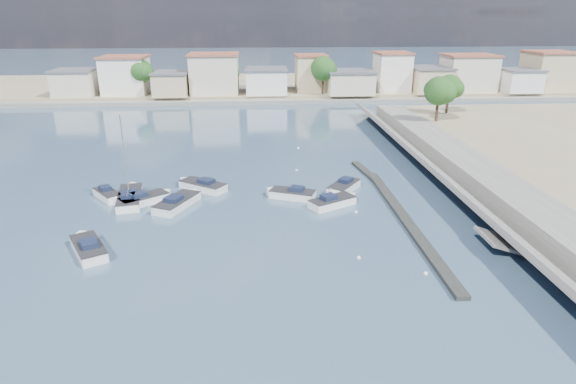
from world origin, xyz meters
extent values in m
plane|color=#2D435B|center=(0.00, 40.00, 0.00)|extent=(400.00, 400.00, 0.00)
cube|color=slate|center=(18.50, 13.00, 0.90)|extent=(5.00, 90.00, 1.80)
cube|color=slate|center=(14.15, 13.00, 0.90)|extent=(4.17, 90.00, 2.86)
cube|color=slate|center=(14.00, 4.00, 0.40)|extent=(5.31, 3.50, 1.94)
cube|color=black|center=(7.00, 10.00, 0.17)|extent=(1.00, 26.00, 0.35)
cube|color=black|center=(6.50, 24.00, 0.15)|extent=(2.00, 8.05, 0.30)
cube|color=gray|center=(0.00, 92.00, 0.70)|extent=(160.00, 40.00, 1.40)
cube|color=slate|center=(0.00, 71.00, 0.40)|extent=(160.00, 2.50, 0.80)
cube|color=beige|center=(-44.00, 76.00, 3.90)|extent=(8.00, 8.00, 5.00)
cube|color=#595960|center=(-44.00, 76.00, 6.58)|extent=(8.48, 8.48, 0.35)
cube|color=white|center=(-34.00, 78.00, 5.15)|extent=(9.00, 9.00, 7.50)
cube|color=#99513D|center=(-34.00, 78.00, 9.08)|extent=(9.54, 9.54, 0.35)
cube|color=#CAB58B|center=(-24.00, 75.00, 3.65)|extent=(7.00, 8.00, 4.50)
cube|color=#595960|center=(-24.00, 75.00, 6.08)|extent=(7.42, 8.48, 0.35)
cube|color=beige|center=(-15.00, 77.00, 5.40)|extent=(10.00, 9.00, 8.00)
cube|color=#99513D|center=(-15.00, 77.00, 9.58)|extent=(10.60, 9.54, 0.35)
cube|color=white|center=(-4.00, 76.00, 3.90)|extent=(8.50, 8.50, 5.00)
cube|color=#595960|center=(-4.00, 76.00, 6.58)|extent=(9.01, 9.01, 0.35)
cube|color=#CAB58B|center=(6.00, 79.00, 5.15)|extent=(6.50, 7.50, 7.50)
cube|color=#99513D|center=(6.00, 79.00, 9.08)|extent=(6.89, 7.95, 0.35)
cube|color=beige|center=(14.00, 75.00, 3.65)|extent=(9.50, 9.00, 4.50)
cube|color=#595960|center=(14.00, 75.00, 6.08)|extent=(10.07, 9.54, 0.35)
cube|color=white|center=(24.00, 78.00, 5.40)|extent=(7.00, 8.00, 8.00)
cube|color=#99513D|center=(24.00, 78.00, 9.58)|extent=(7.42, 8.48, 0.35)
cube|color=#CAB58B|center=(32.00, 76.00, 3.90)|extent=(8.00, 9.00, 5.00)
cube|color=#595960|center=(32.00, 76.00, 6.58)|extent=(8.48, 9.54, 0.35)
cube|color=beige|center=(41.00, 77.00, 5.15)|extent=(10.50, 8.50, 7.50)
cube|color=#99513D|center=(41.00, 77.00, 9.08)|extent=(11.13, 9.01, 0.35)
cube|color=white|center=(52.00, 75.00, 3.65)|extent=(7.50, 7.50, 4.50)
cube|color=#595960|center=(52.00, 75.00, 6.08)|extent=(7.95, 7.95, 0.35)
cube|color=#CAB58B|center=(60.00, 78.00, 5.40)|extent=(9.00, 9.50, 8.00)
cube|color=#99513D|center=(60.00, 78.00, 9.58)|extent=(9.54, 10.07, 0.35)
cylinder|color=#38281E|center=(-30.00, 75.00, 3.09)|extent=(0.44, 0.44, 3.38)
sphere|color=#194216|center=(-30.00, 75.00, 6.43)|extent=(4.80, 4.80, 4.80)
sphere|color=#194216|center=(-29.10, 74.40, 6.20)|extent=(3.60, 3.60, 3.60)
sphere|color=#194216|center=(-30.75, 75.45, 6.58)|extent=(3.30, 3.30, 3.30)
cylinder|color=#38281E|center=(-12.00, 78.00, 2.86)|extent=(0.44, 0.44, 2.93)
sphere|color=#194216|center=(-12.00, 78.00, 5.75)|extent=(4.16, 4.16, 4.16)
sphere|color=#194216|center=(-11.22, 77.48, 5.56)|extent=(3.12, 3.12, 3.12)
sphere|color=#194216|center=(-12.65, 78.39, 5.88)|extent=(2.86, 2.86, 2.86)
cylinder|color=#38281E|center=(8.00, 74.00, 3.20)|extent=(0.44, 0.44, 3.60)
sphere|color=#194216|center=(8.00, 74.00, 6.76)|extent=(5.12, 5.12, 5.12)
sphere|color=#194216|center=(8.96, 73.36, 6.52)|extent=(3.84, 3.84, 3.84)
sphere|color=#194216|center=(7.20, 74.48, 6.92)|extent=(3.52, 3.52, 3.52)
cylinder|color=#38281E|center=(24.00, 77.00, 2.97)|extent=(0.44, 0.44, 3.15)
sphere|color=#194216|center=(24.00, 77.00, 6.09)|extent=(4.48, 4.48, 4.48)
sphere|color=#194216|center=(24.84, 76.44, 5.88)|extent=(3.36, 3.36, 3.36)
sphere|color=#194216|center=(23.30, 77.42, 6.23)|extent=(3.08, 3.08, 3.08)
cylinder|color=#38281E|center=(40.00, 76.00, 2.75)|extent=(0.44, 0.44, 2.70)
sphere|color=#194216|center=(40.00, 76.00, 5.42)|extent=(3.84, 3.84, 3.84)
sphere|color=#194216|center=(40.72, 75.52, 5.24)|extent=(2.88, 2.88, 2.88)
sphere|color=#194216|center=(39.40, 76.36, 5.54)|extent=(2.64, 2.64, 2.64)
cylinder|color=#38281E|center=(22.00, 44.00, 3.38)|extent=(0.44, 0.44, 3.15)
sphere|color=#194216|center=(22.00, 44.00, 6.49)|extent=(4.48, 4.48, 4.48)
sphere|color=#194216|center=(22.84, 43.44, 6.28)|extent=(3.36, 3.36, 3.36)
sphere|color=#194216|center=(21.30, 44.42, 6.63)|extent=(3.08, 3.08, 3.08)
cylinder|color=#38281E|center=(26.00, 50.00, 3.26)|extent=(0.44, 0.44, 2.93)
sphere|color=#194216|center=(26.00, 50.00, 6.15)|extent=(4.16, 4.16, 4.16)
sphere|color=#194216|center=(26.78, 49.48, 5.96)|extent=(3.12, 3.12, 3.12)
sphere|color=#194216|center=(25.35, 50.39, 6.29)|extent=(2.86, 2.86, 2.86)
cube|color=white|center=(-19.86, 5.63, 0.30)|extent=(4.07, 5.21, 1.00)
cube|color=white|center=(-20.88, 7.46, 0.30)|extent=(1.67, 1.67, 1.00)
cube|color=#262628|center=(-19.86, 5.63, 0.80)|extent=(4.10, 5.23, 0.08)
cube|color=#1A233D|center=(-19.62, 5.20, 1.04)|extent=(1.76, 1.86, 0.48)
cube|color=white|center=(-17.74, 16.12, 0.30)|extent=(4.89, 4.37, 1.00)
cube|color=white|center=(-16.15, 17.34, 0.30)|extent=(1.51, 1.51, 1.00)
cube|color=#262628|center=(-17.74, 16.12, 0.80)|extent=(4.91, 4.40, 0.08)
cube|color=#1A233D|center=(-18.12, 15.84, 1.04)|extent=(1.84, 1.79, 0.48)
cube|color=white|center=(-12.25, 19.77, 0.30)|extent=(5.37, 4.61, 1.00)
cube|color=white|center=(-14.08, 21.06, 0.30)|extent=(1.61, 1.61, 1.00)
cube|color=#262628|center=(-12.25, 19.77, 0.80)|extent=(5.40, 4.64, 0.08)
cube|color=#1A233D|center=(-11.83, 19.47, 1.04)|extent=(1.98, 1.90, 0.48)
cube|color=white|center=(2.80, 18.39, 0.30)|extent=(4.20, 4.79, 1.00)
cube|color=white|center=(1.65, 16.82, 0.30)|extent=(1.51, 1.51, 1.00)
cube|color=#262628|center=(2.80, 18.39, 0.80)|extent=(4.23, 4.81, 0.08)
cube|color=#1A233D|center=(3.07, 18.76, 1.04)|extent=(1.74, 1.79, 0.48)
cube|color=white|center=(-14.31, 14.97, 0.30)|extent=(4.26, 5.80, 1.00)
cube|color=white|center=(-13.31, 17.06, 0.30)|extent=(1.93, 1.93, 1.00)
cube|color=#262628|center=(-14.31, 14.97, 0.80)|extent=(4.30, 5.82, 0.08)
cube|color=#1A233D|center=(-14.55, 14.48, 1.04)|extent=(1.90, 2.04, 0.48)
cube|color=white|center=(-2.82, 16.60, 0.30)|extent=(4.90, 3.38, 1.00)
cube|color=white|center=(-4.63, 17.32, 0.30)|extent=(1.69, 1.69, 1.00)
cube|color=#262628|center=(-2.82, 16.60, 0.80)|extent=(4.91, 3.41, 0.08)
cube|color=#1A233D|center=(-2.40, 16.43, 1.04)|extent=(1.69, 1.55, 0.48)
cube|color=white|center=(-21.69, 17.62, 0.30)|extent=(3.66, 4.11, 1.00)
cube|color=white|center=(-20.63, 16.24, 0.30)|extent=(1.20, 1.20, 1.00)
cube|color=#262628|center=(-21.69, 17.62, 0.80)|extent=(3.69, 4.13, 0.08)
cube|color=#1A233D|center=(-21.94, 17.94, 1.04)|extent=(1.48, 1.53, 0.48)
cube|color=white|center=(0.89, 14.11, 0.30)|extent=(4.98, 3.90, 1.00)
cube|color=white|center=(2.64, 15.10, 0.30)|extent=(1.60, 1.60, 1.00)
cube|color=#262628|center=(0.89, 14.11, 0.80)|extent=(5.00, 3.93, 0.08)
cube|color=#1A233D|center=(0.48, 13.88, 1.04)|extent=(1.78, 1.68, 0.48)
cube|color=white|center=(-19.27, 16.71, 0.30)|extent=(3.17, 6.73, 1.00)
cube|color=white|center=(-19.73, 19.51, 0.30)|extent=(2.13, 2.13, 1.00)
cube|color=#262628|center=(-19.27, 16.71, 0.80)|extent=(3.22, 6.74, 0.08)
cube|color=#1A233D|center=(-19.16, 16.07, 1.04)|extent=(1.63, 2.13, 0.48)
cylinder|color=silver|center=(-19.27, 16.71, 4.80)|extent=(0.12, 0.12, 8.00)
cylinder|color=silver|center=(-19.07, 15.52, 1.50)|extent=(0.47, 2.38, 0.08)
sphere|color=white|center=(1.30, 3.31, 0.05)|extent=(0.32, 0.32, 0.32)
sphere|color=white|center=(2.92, 12.31, 0.05)|extent=(0.32, 0.32, 0.32)
sphere|color=white|center=(5.69, 0.62, 0.05)|extent=(0.32, 0.32, 0.32)
sphere|color=white|center=(7.57, 19.30, 0.05)|extent=(0.32, 0.32, 0.32)
sphere|color=white|center=(-1.63, 25.57, 0.05)|extent=(0.32, 0.32, 0.32)
sphere|color=white|center=(-0.58, 35.65, 0.05)|extent=(0.32, 0.32, 0.32)
camera|label=1|loc=(-6.42, -29.34, 17.92)|focal=30.00mm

